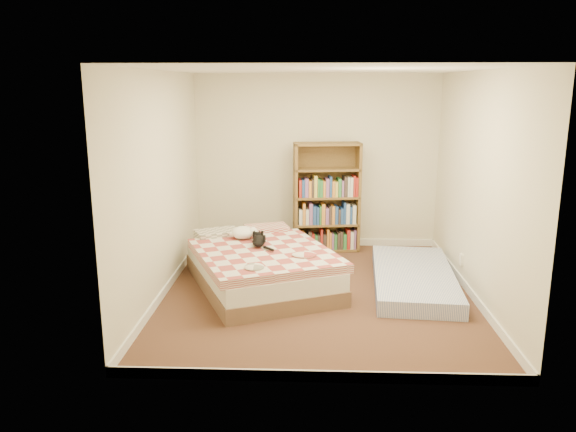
{
  "coord_description": "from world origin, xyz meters",
  "views": [
    {
      "loc": [
        -0.09,
        -6.12,
        2.36
      ],
      "look_at": [
        -0.35,
        0.3,
        0.84
      ],
      "focal_mm": 35.0,
      "sensor_mm": 36.0,
      "label": 1
    }
  ],
  "objects_px": {
    "bookshelf": "(326,211)",
    "white_dog": "(243,233)",
    "floor_mattress": "(413,278)",
    "bed": "(261,266)",
    "black_cat": "(259,240)"
  },
  "relations": [
    {
      "from": "bed",
      "to": "black_cat",
      "type": "bearing_deg",
      "value": 85.52
    },
    {
      "from": "bookshelf",
      "to": "floor_mattress",
      "type": "bearing_deg",
      "value": -62.31
    },
    {
      "from": "bed",
      "to": "floor_mattress",
      "type": "relative_size",
      "value": 1.17
    },
    {
      "from": "bookshelf",
      "to": "white_dog",
      "type": "relative_size",
      "value": 3.78
    },
    {
      "from": "bookshelf",
      "to": "floor_mattress",
      "type": "xyz_separation_m",
      "value": [
        1.01,
        -1.46,
        -0.48
      ]
    },
    {
      "from": "floor_mattress",
      "to": "white_dog",
      "type": "distance_m",
      "value": 2.14
    },
    {
      "from": "black_cat",
      "to": "bookshelf",
      "type": "bearing_deg",
      "value": 48.88
    },
    {
      "from": "bed",
      "to": "floor_mattress",
      "type": "distance_m",
      "value": 1.83
    },
    {
      "from": "bookshelf",
      "to": "white_dog",
      "type": "bearing_deg",
      "value": -139.22
    },
    {
      "from": "black_cat",
      "to": "white_dog",
      "type": "distance_m",
      "value": 0.35
    },
    {
      "from": "bed",
      "to": "floor_mattress",
      "type": "xyz_separation_m",
      "value": [
        1.82,
        0.05,
        -0.15
      ]
    },
    {
      "from": "floor_mattress",
      "to": "bookshelf",
      "type": "bearing_deg",
      "value": 129.49
    },
    {
      "from": "bookshelf",
      "to": "floor_mattress",
      "type": "relative_size",
      "value": 0.76
    },
    {
      "from": "bed",
      "to": "floor_mattress",
      "type": "height_order",
      "value": "bed"
    },
    {
      "from": "white_dog",
      "to": "floor_mattress",
      "type": "bearing_deg",
      "value": -44.54
    }
  ]
}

